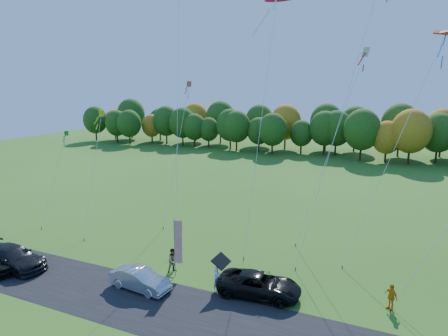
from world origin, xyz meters
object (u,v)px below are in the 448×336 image
at_px(black_suv, 259,285).
at_px(silver_sedan, 140,279).
at_px(person_east, 391,296).
at_px(feather_flag, 177,241).

height_order(black_suv, silver_sedan, black_suv).
distance_m(silver_sedan, person_east, 16.23).
xyz_separation_m(silver_sedan, person_east, (15.62, 4.41, 0.11)).
distance_m(person_east, feather_flag, 14.48).
height_order(silver_sedan, person_east, person_east).
xyz_separation_m(silver_sedan, feather_flag, (1.35, 2.76, 1.93)).
height_order(black_suv, feather_flag, feather_flag).
distance_m(black_suv, person_east, 8.18).
bearing_deg(silver_sedan, feather_flag, -21.52).
relative_size(black_suv, silver_sedan, 1.25).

